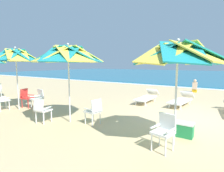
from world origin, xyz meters
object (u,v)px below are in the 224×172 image
object	(u,v)px
beach_umbrella_1	(68,55)
plastic_chair_5	(26,97)
cooler_box	(184,129)
plastic_chair_4	(1,99)
plastic_chair_1	(94,110)
beach_umbrella_2	(16,56)
sun_lounger_1	(181,100)
beach_umbrella_0	(178,54)
plastic_chair_0	(164,130)
plastic_chair_3	(38,98)
sun_lounger_2	(147,97)
beachgoer_seated	(195,88)
plastic_chair_2	(42,109)

from	to	relation	value
beach_umbrella_1	plastic_chair_5	xyz separation A→B (m)	(-3.24, 0.44, -1.81)
cooler_box	plastic_chair_4	bearing A→B (deg)	-169.74
plastic_chair_5	plastic_chair_1	bearing A→B (deg)	-2.72
plastic_chair_5	beach_umbrella_2	bearing A→B (deg)	-78.06
sun_lounger_1	beach_umbrella_0	bearing A→B (deg)	-80.30
beach_umbrella_0	plastic_chair_1	distance (m)	3.15
beach_umbrella_0	plastic_chair_0	distance (m)	1.80
plastic_chair_3	beach_umbrella_0	bearing A→B (deg)	-4.36
beach_umbrella_0	plastic_chair_3	world-z (taller)	beach_umbrella_0
plastic_chair_1	sun_lounger_2	bearing A→B (deg)	87.63
sun_lounger_1	beachgoer_seated	bearing A→B (deg)	91.23
beach_umbrella_1	plastic_chair_3	xyz separation A→B (m)	(-2.62, 0.61, -1.81)
beach_umbrella_2	sun_lounger_1	distance (m)	7.77
plastic_chair_5	sun_lounger_2	xyz separation A→B (m)	(4.28, 4.04, -0.22)
plastic_chair_1	sun_lounger_2	size ratio (longest dim) A/B	0.40
beachgoer_seated	plastic_chair_1	bearing A→B (deg)	-100.63
plastic_chair_4	sun_lounger_1	world-z (taller)	plastic_chair_4
plastic_chair_4	sun_lounger_1	xyz separation A→B (m)	(6.33, 5.18, -0.22)
beach_umbrella_2	plastic_chair_2	bearing A→B (deg)	-13.95
plastic_chair_4	sun_lounger_2	size ratio (longest dim) A/B	0.40
plastic_chair_4	plastic_chair_2	bearing A→B (deg)	-2.11
beachgoer_seated	sun_lounger_1	bearing A→B (deg)	-88.77
plastic_chair_3	cooler_box	xyz separation A→B (m)	(6.21, 0.20, -0.30)
plastic_chair_4	plastic_chair_5	world-z (taller)	same
plastic_chair_0	plastic_chair_4	size ratio (longest dim) A/B	1.00
sun_lounger_1	plastic_chair_3	bearing A→B (deg)	-142.60
plastic_chair_1	cooler_box	world-z (taller)	plastic_chair_1
beach_umbrella_1	beach_umbrella_0	bearing A→B (deg)	2.38
plastic_chair_1	sun_lounger_1	size ratio (longest dim) A/B	0.39
sun_lounger_1	cooler_box	xyz separation A→B (m)	(0.88, -3.87, -0.08)
plastic_chair_0	beach_umbrella_1	size ratio (longest dim) A/B	0.32
beachgoer_seated	plastic_chair_5	bearing A→B (deg)	-122.73
plastic_chair_1	cooler_box	size ratio (longest dim) A/B	1.73
beach_umbrella_1	beach_umbrella_2	size ratio (longest dim) A/B	0.99
plastic_chair_4	sun_lounger_2	world-z (taller)	plastic_chair_4
plastic_chair_4	plastic_chair_5	distance (m)	1.01
beach_umbrella_0	plastic_chair_1	xyz separation A→B (m)	(-2.62, 0.10, -1.74)
plastic_chair_2	beach_umbrella_2	xyz separation A→B (m)	(-2.44, 0.61, 1.83)
beach_umbrella_1	sun_lounger_2	size ratio (longest dim) A/B	1.25
plastic_chair_0	beachgoer_seated	world-z (taller)	beachgoer_seated
plastic_chair_1	beach_umbrella_2	size ratio (longest dim) A/B	0.32
plastic_chair_2	beachgoer_seated	size ratio (longest dim) A/B	0.94
plastic_chair_4	sun_lounger_1	distance (m)	8.18
plastic_chair_1	plastic_chair_3	size ratio (longest dim) A/B	1.00
plastic_chair_0	sun_lounger_2	size ratio (longest dim) A/B	0.40
sun_lounger_1	plastic_chair_1	bearing A→B (deg)	-112.60
sun_lounger_1	plastic_chair_5	bearing A→B (deg)	-144.50
beach_umbrella_1	plastic_chair_5	size ratio (longest dim) A/B	3.11
beach_umbrella_1	plastic_chair_3	bearing A→B (deg)	166.88
beach_umbrella_1	plastic_chair_2	bearing A→B (deg)	-139.77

